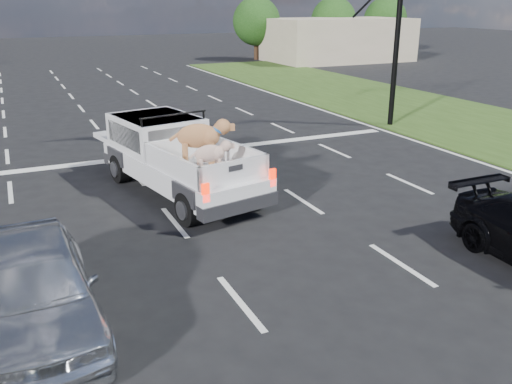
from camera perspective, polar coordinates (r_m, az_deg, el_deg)
ground at (r=10.36m, az=7.40°, el=-9.41°), size 160.00×160.00×0.00m
road_markings at (r=15.83m, az=-5.13°, el=1.07°), size 17.75×60.00×0.01m
traffic_signal at (r=21.82m, az=9.70°, el=18.53°), size 9.11×0.31×7.00m
building_right at (r=49.69m, az=8.60°, el=15.57°), size 12.00×7.00×3.60m
tree_far_d at (r=50.24m, az=0.04°, el=17.51°), size 4.20×4.20×5.40m
tree_far_e at (r=54.06m, az=8.15°, el=17.46°), size 4.20×4.20×5.40m
tree_far_f at (r=57.50m, az=13.44°, el=17.25°), size 4.20×4.20×5.40m
pickup_truck at (r=14.82m, az=-8.37°, el=3.79°), size 3.18×6.09×2.17m
silver_sedan at (r=9.26m, az=-22.14°, el=-9.28°), size 1.86×4.41×1.49m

